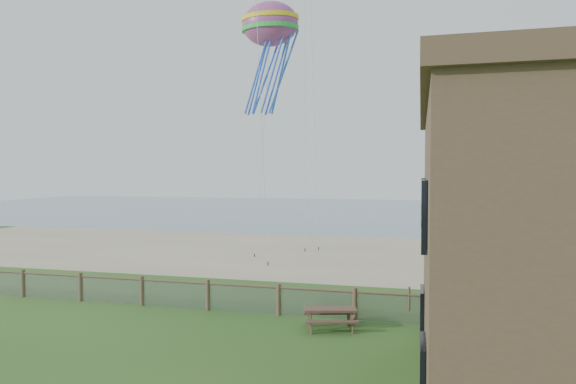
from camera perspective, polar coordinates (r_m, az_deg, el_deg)
name	(u,v)px	position (r m, az deg, el deg)	size (l,w,h in m)	color
ground	(221,372)	(15.36, -7.42, -19.23)	(160.00, 160.00, 0.00)	#25531C
sand_beach	(340,254)	(36.11, 5.83, -6.86)	(72.00, 20.00, 0.02)	tan
ocean	(384,210)	(79.65, 10.62, -2.03)	(160.00, 68.00, 0.02)	slate
chainlink_fence	(279,301)	(20.63, -1.05, -12.05)	(36.20, 0.20, 1.25)	#4A382A
picnic_table	(330,318)	(18.99, 4.71, -13.79)	(1.86, 1.40, 0.78)	brown
octopus_kite	(270,55)	(31.58, -2.00, 14.94)	(3.48, 2.46, 7.16)	orange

